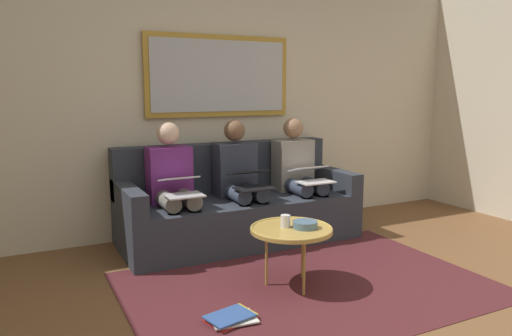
{
  "coord_description": "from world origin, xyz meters",
  "views": [
    {
      "loc": [
        1.85,
        1.98,
        1.43
      ],
      "look_at": [
        0.0,
        -1.7,
        0.75
      ],
      "focal_mm": 33.93,
      "sensor_mm": 36.0,
      "label": 1
    }
  ],
  "objects_px": {
    "person_left": "(298,172)",
    "couch": "(236,207)",
    "person_middle": "(239,178)",
    "laptop_black": "(251,179)",
    "cup": "(285,221)",
    "laptop_white": "(311,174)",
    "coffee_table": "(291,230)",
    "framed_mirror": "(219,76)",
    "bowl": "(305,225)",
    "magazine_stack": "(231,317)",
    "laptop_silver": "(181,186)",
    "person_right": "(173,183)"
  },
  "relations": [
    {
      "from": "person_left",
      "to": "couch",
      "type": "bearing_deg",
      "value": -6.13
    },
    {
      "from": "person_middle",
      "to": "laptop_black",
      "type": "relative_size",
      "value": 3.09
    },
    {
      "from": "cup",
      "to": "laptop_white",
      "type": "xyz_separation_m",
      "value": [
        -0.78,
        -0.86,
        0.14
      ]
    },
    {
      "from": "couch",
      "to": "person_middle",
      "type": "height_order",
      "value": "person_middle"
    },
    {
      "from": "laptop_black",
      "to": "coffee_table",
      "type": "bearing_deg",
      "value": 82.65
    },
    {
      "from": "framed_mirror",
      "to": "couch",
      "type": "bearing_deg",
      "value": 90.0
    },
    {
      "from": "bowl",
      "to": "laptop_black",
      "type": "distance_m",
      "value": 0.96
    },
    {
      "from": "person_middle",
      "to": "magazine_stack",
      "type": "distance_m",
      "value": 1.72
    },
    {
      "from": "cup",
      "to": "coffee_table",
      "type": "bearing_deg",
      "value": 120.74
    },
    {
      "from": "laptop_white",
      "to": "bowl",
      "type": "bearing_deg",
      "value": 54.8
    },
    {
      "from": "bowl",
      "to": "laptop_white",
      "type": "height_order",
      "value": "laptop_white"
    },
    {
      "from": "person_left",
      "to": "person_middle",
      "type": "relative_size",
      "value": 1.0
    },
    {
      "from": "cup",
      "to": "person_middle",
      "type": "distance_m",
      "value": 1.12
    },
    {
      "from": "framed_mirror",
      "to": "laptop_silver",
      "type": "xyz_separation_m",
      "value": [
        0.64,
        0.7,
        -0.92
      ]
    },
    {
      "from": "framed_mirror",
      "to": "bowl",
      "type": "distance_m",
      "value": 1.97
    },
    {
      "from": "coffee_table",
      "to": "cup",
      "type": "xyz_separation_m",
      "value": [
        0.03,
        -0.04,
        0.06
      ]
    },
    {
      "from": "framed_mirror",
      "to": "laptop_silver",
      "type": "relative_size",
      "value": 4.13
    },
    {
      "from": "framed_mirror",
      "to": "laptop_silver",
      "type": "distance_m",
      "value": 1.32
    },
    {
      "from": "couch",
      "to": "person_left",
      "type": "distance_m",
      "value": 0.71
    },
    {
      "from": "magazine_stack",
      "to": "cup",
      "type": "bearing_deg",
      "value": -149.48
    },
    {
      "from": "coffee_table",
      "to": "laptop_black",
      "type": "distance_m",
      "value": 0.94
    },
    {
      "from": "laptop_white",
      "to": "laptop_silver",
      "type": "relative_size",
      "value": 0.94
    },
    {
      "from": "bowl",
      "to": "framed_mirror",
      "type": "bearing_deg",
      "value": -90.91
    },
    {
      "from": "laptop_white",
      "to": "person_middle",
      "type": "relative_size",
      "value": 0.3
    },
    {
      "from": "bowl",
      "to": "person_middle",
      "type": "relative_size",
      "value": 0.16
    },
    {
      "from": "person_middle",
      "to": "person_right",
      "type": "relative_size",
      "value": 1.0
    },
    {
      "from": "couch",
      "to": "framed_mirror",
      "type": "relative_size",
      "value": 1.47
    },
    {
      "from": "bowl",
      "to": "person_left",
      "type": "height_order",
      "value": "person_left"
    },
    {
      "from": "couch",
      "to": "person_middle",
      "type": "distance_m",
      "value": 0.31
    },
    {
      "from": "framed_mirror",
      "to": "magazine_stack",
      "type": "relative_size",
      "value": 4.45
    },
    {
      "from": "magazine_stack",
      "to": "laptop_black",
      "type": "bearing_deg",
      "value": -120.95
    },
    {
      "from": "coffee_table",
      "to": "laptop_black",
      "type": "relative_size",
      "value": 1.61
    },
    {
      "from": "bowl",
      "to": "couch",
      "type": "bearing_deg",
      "value": -91.2
    },
    {
      "from": "person_middle",
      "to": "laptop_black",
      "type": "distance_m",
      "value": 0.24
    },
    {
      "from": "couch",
      "to": "magazine_stack",
      "type": "relative_size",
      "value": 6.55
    },
    {
      "from": "magazine_stack",
      "to": "coffee_table",
      "type": "bearing_deg",
      "value": -153.63
    },
    {
      "from": "cup",
      "to": "magazine_stack",
      "type": "xyz_separation_m",
      "value": [
        0.58,
        0.34,
        -0.46
      ]
    },
    {
      "from": "framed_mirror",
      "to": "cup",
      "type": "bearing_deg",
      "value": 84.8
    },
    {
      "from": "framed_mirror",
      "to": "laptop_black",
      "type": "relative_size",
      "value": 4.05
    },
    {
      "from": "person_left",
      "to": "coffee_table",
      "type": "bearing_deg",
      "value": 56.61
    },
    {
      "from": "person_middle",
      "to": "coffee_table",
      "type": "bearing_deg",
      "value": 84.17
    },
    {
      "from": "laptop_black",
      "to": "laptop_silver",
      "type": "relative_size",
      "value": 1.02
    },
    {
      "from": "framed_mirror",
      "to": "person_middle",
      "type": "xyz_separation_m",
      "value": [
        0.0,
        0.46,
        -0.94
      ]
    },
    {
      "from": "framed_mirror",
      "to": "person_right",
      "type": "bearing_deg",
      "value": 35.52
    },
    {
      "from": "coffee_table",
      "to": "cup",
      "type": "bearing_deg",
      "value": -59.26
    },
    {
      "from": "laptop_black",
      "to": "magazine_stack",
      "type": "relative_size",
      "value": 1.1
    },
    {
      "from": "laptop_white",
      "to": "laptop_silver",
      "type": "distance_m",
      "value": 1.28
    },
    {
      "from": "framed_mirror",
      "to": "laptop_black",
      "type": "distance_m",
      "value": 1.15
    },
    {
      "from": "person_middle",
      "to": "laptop_silver",
      "type": "bearing_deg",
      "value": 20.77
    },
    {
      "from": "bowl",
      "to": "laptop_silver",
      "type": "relative_size",
      "value": 0.49
    }
  ]
}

